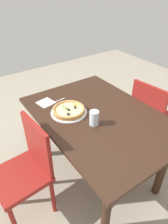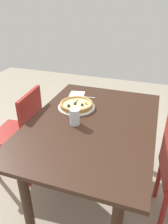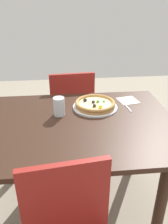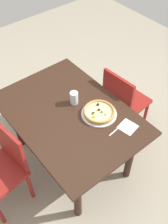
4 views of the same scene
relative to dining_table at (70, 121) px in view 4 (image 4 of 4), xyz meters
name	(u,v)px [view 4 (image 4 of 4)]	position (x,y,z in m)	size (l,w,h in m)	color
ground_plane	(72,158)	(0.00, 0.00, -0.62)	(6.00, 6.00, 0.00)	#9E937F
dining_table	(70,121)	(0.00, 0.00, 0.00)	(1.34, 0.94, 0.73)	#331E14
chair_near	(4,167)	(-0.04, -0.69, -0.14)	(0.45, 0.45, 0.87)	maroon
chair_far	(123,101)	(0.03, 0.69, -0.14)	(0.43, 0.43, 0.87)	maroon
plate	(99,114)	(0.18, 0.20, 0.12)	(0.32, 0.32, 0.01)	silver
pizza	(99,112)	(0.18, 0.20, 0.14)	(0.28, 0.28, 0.05)	#B78447
fork	(117,129)	(0.41, 0.20, 0.11)	(0.03, 0.17, 0.00)	silver
drinking_glass	(74,98)	(-0.07, 0.12, 0.17)	(0.08, 0.08, 0.12)	silver
napkin	(128,127)	(0.45, 0.29, 0.11)	(0.14, 0.14, 0.00)	white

